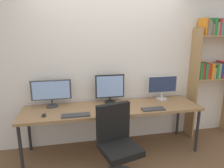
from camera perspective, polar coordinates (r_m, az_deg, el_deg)
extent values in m
cube|color=silver|center=(3.33, -1.32, 5.02)|extent=(5.08, 0.10, 2.60)
cube|color=#936D47|center=(3.08, 0.19, -6.92)|extent=(2.68, 0.68, 0.04)
cylinder|color=#262628|center=(3.00, -24.52, -16.72)|extent=(0.04, 0.04, 0.70)
cylinder|color=#262628|center=(3.48, 23.06, -12.20)|extent=(0.04, 0.04, 0.70)
cylinder|color=#262628|center=(3.50, -22.51, -11.96)|extent=(0.04, 0.04, 0.70)
cylinder|color=#262628|center=(3.92, 18.24, -8.78)|extent=(0.04, 0.04, 0.70)
cube|color=#9E7A4C|center=(3.79, 22.01, -0.13)|extent=(0.03, 0.28, 1.92)
cube|color=#9E7A4C|center=(4.00, 26.90, 1.50)|extent=(0.76, 0.28, 0.02)
cube|color=#9E7A4C|center=(3.93, 28.09, 11.95)|extent=(0.76, 0.28, 0.02)
cube|color=#287F3D|center=(3.79, 23.25, 3.60)|extent=(0.05, 0.22, 0.28)
cube|color=red|center=(3.81, 23.82, 3.40)|extent=(0.03, 0.22, 0.25)
cube|color=#287F3D|center=(3.84, 24.47, 3.48)|extent=(0.05, 0.22, 0.26)
cube|color=red|center=(3.88, 25.08, 3.55)|extent=(0.05, 0.22, 0.27)
cube|color=orange|center=(3.91, 25.91, 3.50)|extent=(0.05, 0.22, 0.27)
cube|color=tan|center=(3.95, 26.34, 2.99)|extent=(0.04, 0.22, 0.19)
cube|color=#287F3D|center=(3.97, 26.98, 3.24)|extent=(0.05, 0.22, 0.23)
cube|color=tan|center=(4.01, 27.43, 3.51)|extent=(0.04, 0.22, 0.26)
cube|color=#1E4799|center=(4.03, 27.91, 3.51)|extent=(0.03, 0.22, 0.26)
cube|color=red|center=(4.04, 28.40, 3.74)|extent=(0.03, 0.22, 0.30)
cube|color=red|center=(4.07, 28.81, 3.45)|extent=(0.04, 0.22, 0.25)
cube|color=red|center=(4.10, 29.27, 3.38)|extent=(0.03, 0.22, 0.24)
cube|color=orange|center=(3.72, 24.37, 14.63)|extent=(0.03, 0.22, 0.28)
cube|color=gray|center=(3.76, 24.99, 14.31)|extent=(0.05, 0.22, 0.24)
cube|color=gray|center=(3.79, 25.47, 14.03)|extent=(0.03, 0.22, 0.22)
cube|color=gray|center=(3.81, 25.95, 13.71)|extent=(0.03, 0.22, 0.18)
cube|color=#287F3D|center=(3.84, 26.51, 14.34)|extent=(0.05, 0.22, 0.27)
cube|color=tan|center=(3.86, 27.07, 13.80)|extent=(0.03, 0.22, 0.21)
cube|color=red|center=(3.89, 27.52, 14.13)|extent=(0.03, 0.22, 0.26)
cube|color=teal|center=(3.92, 27.96, 14.16)|extent=(0.04, 0.22, 0.27)
cube|color=tan|center=(3.95, 28.49, 14.03)|extent=(0.03, 0.22, 0.27)
cylinder|color=#2D2D33|center=(2.67, 2.27, -22.04)|extent=(0.06, 0.06, 0.38)
cube|color=black|center=(2.54, 2.32, -18.03)|extent=(0.53, 0.53, 0.08)
cube|color=black|center=(2.56, 0.34, -10.68)|extent=(0.44, 0.17, 0.48)
cylinder|color=#38383D|center=(3.22, -16.58, -6.01)|extent=(0.18, 0.18, 0.02)
cylinder|color=#38383D|center=(3.20, -16.65, -5.05)|extent=(0.03, 0.03, 0.09)
cube|color=#38383D|center=(3.15, -16.89, -1.63)|extent=(0.59, 0.03, 0.30)
cube|color=#8CB2F2|center=(3.13, -16.92, -1.71)|extent=(0.54, 0.01, 0.27)
cylinder|color=black|center=(3.26, -0.58, -5.14)|extent=(0.18, 0.18, 0.02)
cylinder|color=black|center=(3.25, -0.58, -4.42)|extent=(0.03, 0.03, 0.07)
cube|color=black|center=(3.19, -0.61, -0.64)|extent=(0.46, 0.03, 0.37)
cube|color=#8CB2F2|center=(3.17, -0.55, -0.71)|extent=(0.43, 0.01, 0.34)
cylinder|color=silver|center=(3.54, 13.89, -4.01)|extent=(0.18, 0.18, 0.02)
cylinder|color=silver|center=(3.52, 13.95, -3.10)|extent=(0.03, 0.03, 0.10)
cube|color=silver|center=(3.48, 14.10, -0.04)|extent=(0.53, 0.03, 0.29)
cube|color=navy|center=(3.46, 14.22, -0.10)|extent=(0.49, 0.01, 0.26)
cube|color=#38383D|center=(2.79, -10.23, -8.72)|extent=(0.38, 0.13, 0.02)
cube|color=#38383D|center=(3.03, 11.63, -6.99)|extent=(0.34, 0.13, 0.02)
ellipsoid|color=black|center=(2.89, -18.82, -8.37)|extent=(0.06, 0.10, 0.03)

